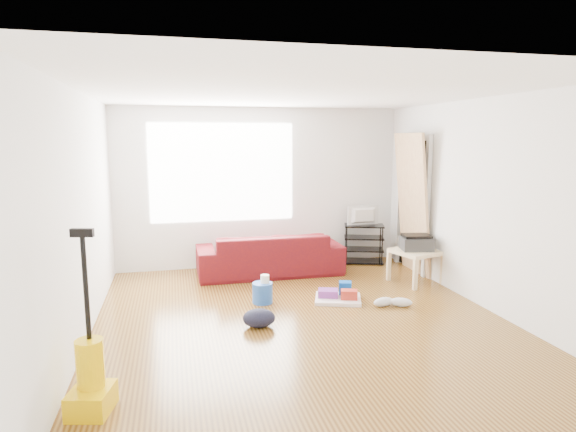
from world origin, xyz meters
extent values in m
cube|color=#512F10|center=(0.00, 0.00, 0.00)|extent=(4.50, 5.00, 0.01)
cube|color=white|center=(0.00, 0.00, 2.50)|extent=(4.50, 5.00, 0.01)
cube|color=silver|center=(0.00, 2.50, 1.25)|extent=(4.50, 0.01, 2.50)
cube|color=silver|center=(0.00, -2.50, 1.25)|extent=(4.50, 0.01, 2.50)
cube|color=silver|center=(-2.25, 0.00, 1.25)|extent=(0.01, 5.00, 2.50)
cube|color=silver|center=(2.25, 0.00, 1.25)|extent=(0.01, 5.00, 2.50)
cube|color=white|center=(-0.60, 2.48, 1.50)|extent=(2.20, 0.01, 1.50)
cube|color=silver|center=(2.21, 1.25, 1.00)|extent=(0.06, 0.08, 2.00)
cube|color=silver|center=(2.21, 2.15, 1.00)|extent=(0.06, 0.08, 2.00)
cube|color=silver|center=(2.21, 1.70, 2.04)|extent=(0.06, 0.98, 0.08)
cube|color=black|center=(2.24, 1.70, 1.00)|extent=(0.01, 0.86, 1.98)
imported|color=#3F0912|center=(0.03, 1.95, 0.00)|extent=(2.15, 0.84, 0.63)
cube|color=black|center=(1.65, 2.22, 0.03)|extent=(0.71, 0.54, 0.02)
cube|color=black|center=(1.65, 2.22, 0.22)|extent=(0.71, 0.54, 0.02)
cube|color=black|center=(1.65, 2.22, 0.42)|extent=(0.71, 0.54, 0.02)
cube|color=black|center=(1.65, 2.22, 0.62)|extent=(0.71, 0.54, 0.02)
cylinder|color=black|center=(1.33, 2.17, 0.32)|extent=(0.02, 0.02, 0.63)
cylinder|color=black|center=(1.43, 2.45, 0.32)|extent=(0.02, 0.02, 0.63)
cylinder|color=black|center=(1.87, 1.99, 0.32)|extent=(0.02, 0.02, 0.63)
cylinder|color=black|center=(1.97, 2.27, 0.32)|extent=(0.02, 0.02, 0.63)
imported|color=black|center=(1.65, 2.22, 0.78)|extent=(0.53, 0.07, 0.30)
cube|color=#C1B690|center=(1.95, 1.03, 0.44)|extent=(0.71, 0.71, 0.05)
cube|color=#C1B690|center=(1.77, 0.71, 0.21)|extent=(0.05, 0.05, 0.42)
cube|color=#C1B690|center=(1.63, 1.21, 0.21)|extent=(0.05, 0.05, 0.42)
cube|color=#C1B690|center=(2.27, 0.86, 0.21)|extent=(0.05, 0.05, 0.42)
cube|color=#C1B690|center=(2.13, 1.36, 0.21)|extent=(0.05, 0.05, 0.42)
cube|color=#2C2C2C|center=(1.95, 1.03, 0.56)|extent=(0.47, 0.39, 0.18)
cube|color=black|center=(1.95, 1.03, 0.67)|extent=(0.42, 0.35, 0.04)
cylinder|color=blue|center=(-0.32, 0.68, 0.00)|extent=(0.31, 0.31, 0.25)
cylinder|color=white|center=(-0.29, 0.69, 0.18)|extent=(0.11, 0.11, 0.10)
cube|color=silver|center=(0.62, 0.53, 0.02)|extent=(0.68, 0.61, 0.05)
cube|color=#A72A1D|center=(0.73, 0.44, 0.10)|extent=(0.24, 0.19, 0.11)
cube|color=#722E8B|center=(0.51, 0.59, 0.09)|extent=(0.29, 0.25, 0.09)
cube|color=#0945A7|center=(0.75, 0.64, 0.12)|extent=(0.19, 0.18, 0.16)
ellipsoid|color=black|center=(-0.50, -0.07, 0.00)|extent=(0.38, 0.32, 0.20)
ellipsoid|color=silver|center=(1.09, 0.21, 0.06)|extent=(0.29, 0.16, 0.11)
ellipsoid|color=silver|center=(1.29, 0.15, 0.06)|extent=(0.30, 0.22, 0.11)
cube|color=#ECBA00|center=(-2.00, -1.41, 0.09)|extent=(0.36, 0.39, 0.19)
cylinder|color=#ECBA00|center=(-2.00, -1.36, 0.37)|extent=(0.21, 0.21, 0.36)
cylinder|color=black|center=(-2.00, -1.33, 0.93)|extent=(0.04, 0.04, 0.77)
cube|color=black|center=(-2.00, -1.33, 1.35)|extent=(0.17, 0.08, 0.06)
cube|color=#AE7752|center=(2.13, 1.53, 0.00)|extent=(0.26, 0.84, 2.10)
camera|label=1|loc=(-1.35, -4.97, 2.02)|focal=30.00mm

